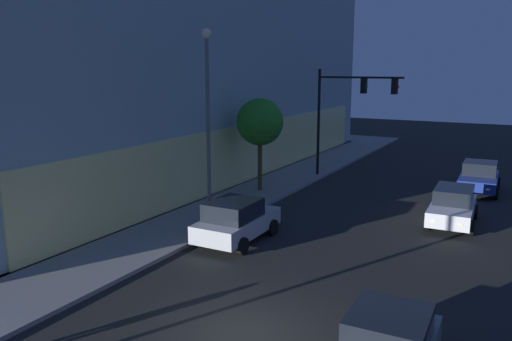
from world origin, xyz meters
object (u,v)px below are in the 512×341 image
object	(u,v)px
sidewalk_tree	(260,122)
car_silver	(236,220)
street_lamp_sidewalk	(208,105)
modern_building	(113,47)
car_white	(453,205)
car_blue	(479,177)
traffic_light_far_corner	(348,102)

from	to	relation	value
sidewalk_tree	car_silver	bearing A→B (deg)	-158.31
street_lamp_sidewalk	car_silver	world-z (taller)	street_lamp_sidewalk
modern_building	car_white	bearing A→B (deg)	-98.52
car_white	car_blue	distance (m)	7.13
modern_building	car_white	world-z (taller)	modern_building
sidewalk_tree	car_silver	size ratio (longest dim) A/B	1.23
modern_building	car_silver	world-z (taller)	modern_building
street_lamp_sidewalk	sidewalk_tree	world-z (taller)	street_lamp_sidewalk
car_white	street_lamp_sidewalk	bearing A→B (deg)	120.99
traffic_light_far_corner	car_blue	bearing A→B (deg)	-85.47
car_silver	car_blue	distance (m)	15.94
sidewalk_tree	car_blue	distance (m)	12.89
car_blue	street_lamp_sidewalk	bearing A→B (deg)	142.36
sidewalk_tree	car_blue	world-z (taller)	sidewalk_tree
modern_building	street_lamp_sidewalk	xyz separation A→B (m)	(-9.18, -14.15, -3.03)
traffic_light_far_corner	car_white	size ratio (longest dim) A/B	1.49
traffic_light_far_corner	car_blue	world-z (taller)	traffic_light_far_corner
car_silver	car_blue	bearing A→B (deg)	-29.22
modern_building	sidewalk_tree	world-z (taller)	modern_building
modern_building	car_silver	bearing A→B (deg)	-122.49
sidewalk_tree	modern_building	bearing A→B (deg)	78.69
street_lamp_sidewalk	car_white	bearing A→B (deg)	-59.01
modern_building	car_blue	distance (m)	25.42
modern_building	car_white	size ratio (longest dim) A/B	8.50
traffic_light_far_corner	car_silver	distance (m)	13.90
traffic_light_far_corner	car_white	bearing A→B (deg)	-131.89
traffic_light_far_corner	car_blue	size ratio (longest dim) A/B	1.55
car_white	car_blue	bearing A→B (deg)	-3.58
modern_building	car_silver	distance (m)	20.64
traffic_light_far_corner	street_lamp_sidewalk	xyz separation A→B (m)	(-12.15, 2.14, 0.47)
modern_building	car_white	xyz separation A→B (m)	(-3.53, -23.55, -7.57)
modern_building	traffic_light_far_corner	world-z (taller)	modern_building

